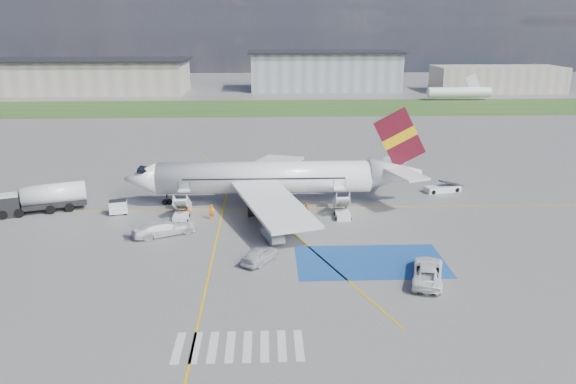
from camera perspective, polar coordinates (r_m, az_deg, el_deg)
name	(u,v)px	position (r m, az deg, el deg)	size (l,w,h in m)	color
ground	(265,247)	(56.67, -2.40, -5.60)	(400.00, 400.00, 0.00)	#60605E
grass_strip	(264,108)	(148.94, -2.42, 8.54)	(400.00, 30.00, 0.01)	#2D4C1E
taxiway_line_main	(264,209)	(67.91, -2.41, -1.72)	(120.00, 0.20, 0.01)	gold
taxiway_line_cross	(204,294)	(47.87, -8.49, -10.22)	(0.20, 60.00, 0.01)	gold
taxiway_line_diag	(264,209)	(67.91, -2.41, -1.72)	(0.20, 60.00, 0.01)	gold
staging_box	(370,262)	(53.89, 8.38, -7.00)	(14.00, 8.00, 0.01)	navy
crosswalk	(239,347)	(40.68, -5.02, -15.37)	(9.00, 4.00, 0.01)	silver
terminal_west	(90,77)	(191.26, -19.48, 10.98)	(60.00, 22.00, 10.00)	gray
terminal_centre	(325,71)	(189.05, 3.76, 12.13)	(48.00, 18.00, 12.00)	gray
terminal_east	(497,79)	(196.04, 20.47, 10.71)	(40.00, 16.00, 8.00)	gray
airliner	(276,177)	(68.84, -1.19, 1.50)	(36.81, 32.95, 11.92)	white
airstairs_fwd	(181,214)	(65.32, -10.78, -2.21)	(1.90, 5.20, 3.60)	white
airstairs_aft	(342,212)	(65.18, 5.53, -2.02)	(1.90, 5.20, 3.60)	white
fuel_tanker	(43,200)	(72.50, -23.61, -0.79)	(10.01, 5.71, 3.32)	black
gpu_cart	(118,208)	(68.73, -16.86, -1.55)	(2.29, 1.74, 1.71)	white
belt_loader	(443,189)	(77.35, 15.44, 0.30)	(5.27, 2.88, 1.52)	white
car_silver_a	(260,255)	(52.95, -2.86, -6.38)	(1.80, 4.48, 1.53)	#B9BBC0
car_silver_b	(273,234)	(58.15, -1.58, -4.26)	(1.46, 4.17, 1.38)	#AFB1B6
van_white_a	(428,269)	(50.93, 14.03, -7.57)	(2.50, 5.42, 2.04)	white
van_white_b	(165,226)	(60.75, -12.42, -3.39)	(2.10, 5.16, 2.02)	silver
crew_fwd	(212,212)	(64.66, -7.74, -2.03)	(0.63, 0.41, 1.72)	orange
crew_nose	(187,210)	(65.85, -10.19, -1.78)	(0.85, 0.67, 1.76)	#FF5F0D
crew_aft	(306,210)	(64.77, 1.89, -1.86)	(0.99, 0.41, 1.69)	orange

